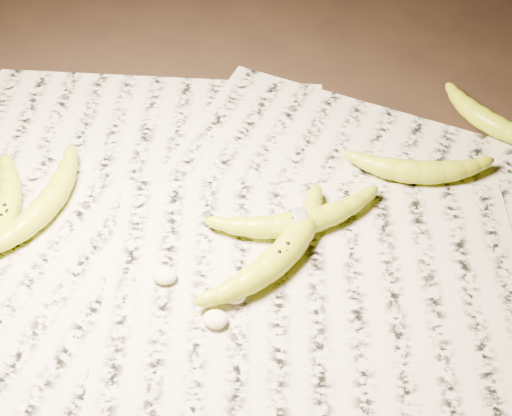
# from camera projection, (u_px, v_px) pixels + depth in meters

# --- Properties ---
(ground) EXTENTS (3.00, 3.00, 0.00)m
(ground) POSITION_uv_depth(u_px,v_px,m) (232.00, 250.00, 0.97)
(ground) COLOR black
(ground) RESTS_ON ground
(newspaper_patch) EXTENTS (0.90, 0.70, 0.01)m
(newspaper_patch) POSITION_uv_depth(u_px,v_px,m) (239.00, 232.00, 0.98)
(newspaper_patch) COLOR #BCB7A1
(newspaper_patch) RESTS_ON ground
(banana_left_a) EXTENTS (0.07, 0.20, 0.04)m
(banana_left_a) POSITION_uv_depth(u_px,v_px,m) (4.00, 216.00, 0.97)
(banana_left_a) COLOR #ACC318
(banana_left_a) RESTS_ON newspaper_patch
(banana_left_b) EXTENTS (0.11, 0.20, 0.04)m
(banana_left_b) POSITION_uv_depth(u_px,v_px,m) (46.00, 203.00, 0.99)
(banana_left_b) COLOR #ACC318
(banana_left_b) RESTS_ON newspaper_patch
(banana_center) EXTENTS (0.17, 0.22, 0.04)m
(banana_center) POSITION_uv_depth(u_px,v_px,m) (282.00, 254.00, 0.93)
(banana_center) COLOR #ACC318
(banana_center) RESTS_ON newspaper_patch
(banana_taped) EXTENTS (0.22, 0.13, 0.04)m
(banana_taped) POSITION_uv_depth(u_px,v_px,m) (299.00, 222.00, 0.97)
(banana_taped) COLOR #ACC318
(banana_taped) RESTS_ON newspaper_patch
(banana_upper_a) EXTENTS (0.18, 0.06, 0.04)m
(banana_upper_a) POSITION_uv_depth(u_px,v_px,m) (420.00, 170.00, 1.03)
(banana_upper_a) COLOR #ACC318
(banana_upper_a) RESTS_ON newspaper_patch
(banana_upper_b) EXTENTS (0.16, 0.15, 0.03)m
(banana_upper_b) POSITION_uv_depth(u_px,v_px,m) (489.00, 120.00, 1.10)
(banana_upper_b) COLOR #ACC318
(banana_upper_b) RESTS_ON newspaper_patch
(measuring_tape) EXTENTS (0.02, 0.04, 0.05)m
(measuring_tape) POSITION_uv_depth(u_px,v_px,m) (299.00, 222.00, 0.97)
(measuring_tape) COLOR white
(measuring_tape) RESTS_ON newspaper_patch
(flesh_chunk_a) EXTENTS (0.03, 0.03, 0.02)m
(flesh_chunk_a) POSITION_uv_depth(u_px,v_px,m) (164.00, 274.00, 0.92)
(flesh_chunk_a) COLOR beige
(flesh_chunk_a) RESTS_ON newspaper_patch
(flesh_chunk_b) EXTENTS (0.03, 0.03, 0.02)m
(flesh_chunk_b) POSITION_uv_depth(u_px,v_px,m) (215.00, 317.00, 0.88)
(flesh_chunk_b) COLOR beige
(flesh_chunk_b) RESTS_ON newspaper_patch
(flesh_chunk_c) EXTENTS (0.03, 0.03, 0.02)m
(flesh_chunk_c) POSITION_uv_depth(u_px,v_px,m) (234.00, 293.00, 0.90)
(flesh_chunk_c) COLOR beige
(flesh_chunk_c) RESTS_ON newspaper_patch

